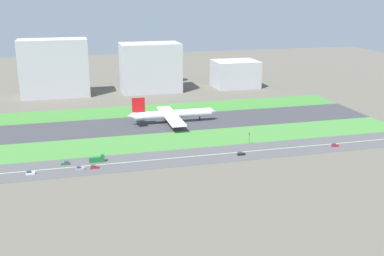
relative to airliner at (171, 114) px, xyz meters
The scene contains 20 objects.
ground_plane 10.64m from the airliner, ahead, with size 800.00×800.00×0.00m, color #5B564C.
runway 10.61m from the airliner, ahead, with size 280.00×46.00×0.10m, color #38383D.
grass_median_north 42.35m from the airliner, 78.12° to the left, with size 280.00×36.00×0.10m, color #3D7A33.
grass_median_south 42.35m from the airliner, 78.12° to the right, with size 280.00×36.00×0.10m, color #427F38.
highway 73.77m from the airliner, 83.26° to the right, with size 280.00×28.00×0.10m, color #4C4C4F.
highway_centerline 73.76m from the airliner, 83.26° to the right, with size 266.00×0.50×0.01m, color silver.
airliner is the anchor object (origin of this frame).
car_4 102.65m from the airliner, 130.46° to the right, with size 4.40×1.80×2.00m.
car_3 115.36m from the airliner, 42.60° to the right, with size 4.40×1.80×2.00m.
car_2 81.81m from the airliner, 72.84° to the right, with size 4.40×1.80×2.00m.
truck_0 88.66m from the airliner, 129.83° to the right, with size 8.40×2.50×4.00m.
car_5 98.01m from the airliner, 127.15° to the right, with size 4.40×1.80×2.00m.
car_1 120.34m from the airliner, 139.55° to the right, with size 4.40×1.80×2.00m.
car_0 100.51m from the airliner, 137.35° to the right, with size 4.40×1.80×2.00m.
traffic_light 70.08m from the airliner, 58.94° to the right, with size 0.36×0.50×7.20m.
terminal_building 141.39m from the airliner, 125.52° to the left, with size 59.33×26.56×51.11m, color #B2B2B7.
hangar_building 115.29m from the airliner, 87.43° to the left, with size 54.79×33.20×45.26m, color #B2B2B7.
office_tower 145.24m from the airliner, 51.79° to the left, with size 42.37×34.30×25.98m, color #B2B2B7.
fuel_tank_west 159.13m from the airliner, 87.74° to the left, with size 20.81×20.81×13.68m, color silver.
fuel_tank_centre 163.36m from the airliner, 76.77° to the left, with size 17.22×17.22×17.61m, color silver.
Camera 1 is at (-76.11, -314.62, 90.26)m, focal length 43.39 mm.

